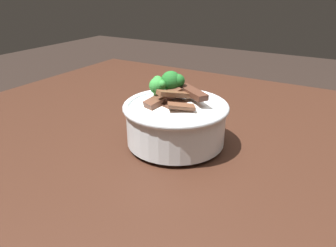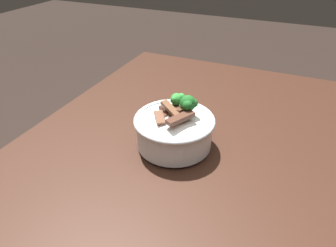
# 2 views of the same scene
# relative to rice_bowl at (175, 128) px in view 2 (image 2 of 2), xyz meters

# --- Properties ---
(dining_table) EXTENTS (1.58, 0.95, 0.81)m
(dining_table) POSITION_rel_rice_bowl_xyz_m (0.18, 0.07, -0.17)
(dining_table) COLOR #381E14
(dining_table) RESTS_ON ground
(rice_bowl) EXTENTS (0.20, 0.20, 0.14)m
(rice_bowl) POSITION_rel_rice_bowl_xyz_m (0.00, 0.00, 0.00)
(rice_bowl) COLOR silver
(rice_bowl) RESTS_ON dining_table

